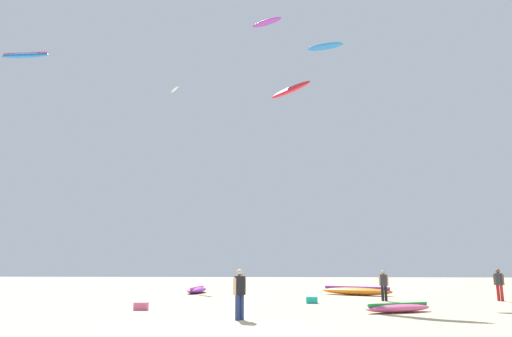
{
  "coord_description": "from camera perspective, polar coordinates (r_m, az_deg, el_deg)",
  "views": [
    {
      "loc": [
        1.78,
        -12.73,
        1.91
      ],
      "look_at": [
        0.0,
        18.35,
        8.29
      ],
      "focal_mm": 32.87,
      "sensor_mm": 36.0,
      "label": 1
    }
  ],
  "objects": [
    {
      "name": "person_midground",
      "position": [
        26.63,
        15.27,
        -13.29
      ],
      "size": [
        0.53,
        0.36,
        1.6
      ],
      "rotation": [
        0.0,
        0.0,
        4.81
      ],
      "color": "black",
      "rests_on": "ground"
    },
    {
      "name": "kite_grounded_mid",
      "position": [
        33.02,
        -7.21,
        -14.45
      ],
      "size": [
        1.23,
        3.68,
        0.45
      ],
      "color": "purple",
      "rests_on": "ground"
    },
    {
      "name": "kite_aloft_5",
      "position": [
        51.05,
        -9.86,
        9.47
      ],
      "size": [
        1.59,
        2.04,
        0.5
      ],
      "color": "white"
    },
    {
      "name": "kite_grounded_far",
      "position": [
        31.13,
        12.13,
        -14.36
      ],
      "size": [
        4.65,
        3.45,
        0.54
      ],
      "color": "orange",
      "rests_on": "ground"
    },
    {
      "name": "cooler_box",
      "position": [
        24.4,
        6.8,
        -15.62
      ],
      "size": [
        0.56,
        0.36,
        0.32
      ],
      "primitive_type": "cube",
      "color": "#19B29E",
      "rests_on": "ground"
    },
    {
      "name": "gear_bag",
      "position": [
        21.33,
        -13.82,
        -15.96
      ],
      "size": [
        0.56,
        0.36,
        0.32
      ],
      "primitive_type": "cube",
      "color": "#E5598C",
      "rests_on": "ground"
    },
    {
      "name": "person_foreground",
      "position": [
        17.07,
        -2.0,
        -14.57
      ],
      "size": [
        0.44,
        0.44,
        1.74
      ],
      "rotation": [
        0.0,
        0.0,
        2.36
      ],
      "color": "navy",
      "rests_on": "ground"
    },
    {
      "name": "kite_aloft_0",
      "position": [
        39.96,
        1.32,
        17.36
      ],
      "size": [
        2.73,
        2.02,
        0.28
      ],
      "color": "purple"
    },
    {
      "name": "kite_aloft_3",
      "position": [
        40.13,
        8.38,
        14.46
      ],
      "size": [
        3.13,
        1.72,
        0.38
      ],
      "color": "blue"
    },
    {
      "name": "kite_aloft_2",
      "position": [
        31.07,
        4.19,
        9.52
      ],
      "size": [
        3.14,
        3.32,
        0.89
      ],
      "color": "red"
    },
    {
      "name": "kite_grounded_near",
      "position": [
        20.57,
        16.92,
        -15.92
      ],
      "size": [
        3.22,
        2.18,
        0.37
      ],
      "color": "#E5598C",
      "rests_on": "ground"
    },
    {
      "name": "kite_aloft_1",
      "position": [
        36.94,
        -26.28,
        12.25
      ],
      "size": [
        3.4,
        1.07,
        0.76
      ],
      "color": "blue"
    },
    {
      "name": "person_left",
      "position": [
        28.76,
        27.45,
        -12.17
      ],
      "size": [
        0.41,
        0.44,
        1.68
      ],
      "rotation": [
        0.0,
        0.0,
        0.74
      ],
      "color": "#B21E23",
      "rests_on": "ground"
    }
  ]
}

